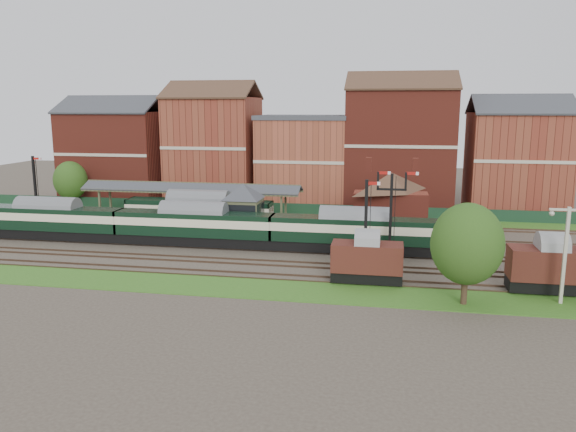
% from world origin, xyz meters
% --- Properties ---
extents(ground, '(160.00, 160.00, 0.00)m').
position_xyz_m(ground, '(0.00, 0.00, 0.00)').
color(ground, '#473D33').
rests_on(ground, ground).
extents(grass_back, '(90.00, 4.50, 0.06)m').
position_xyz_m(grass_back, '(0.00, 16.00, 0.03)').
color(grass_back, '#2D6619').
rests_on(grass_back, ground).
extents(grass_front, '(90.00, 5.00, 0.06)m').
position_xyz_m(grass_front, '(0.00, -12.00, 0.03)').
color(grass_front, '#2D6619').
rests_on(grass_front, ground).
extents(fence, '(90.00, 0.12, 1.50)m').
position_xyz_m(fence, '(0.00, 18.00, 0.75)').
color(fence, '#193823').
rests_on(fence, ground).
extents(platform, '(55.00, 3.40, 1.00)m').
position_xyz_m(platform, '(-5.00, 9.75, 0.50)').
color(platform, '#2D2D2D').
rests_on(platform, ground).
extents(signal_box, '(5.40, 5.40, 6.00)m').
position_xyz_m(signal_box, '(-3.00, 3.25, 3.19)').
color(signal_box, '#5C7452').
rests_on(signal_box, ground).
extents(brick_hut, '(3.20, 2.64, 2.94)m').
position_xyz_m(brick_hut, '(5.00, 3.25, 1.20)').
color(brick_hut, maroon).
rests_on(brick_hut, ground).
extents(station_building, '(8.10, 8.10, 5.90)m').
position_xyz_m(station_building, '(12.00, 9.75, 3.96)').
color(station_building, maroon).
rests_on(station_building, platform).
extents(canopy, '(26.00, 3.89, 4.08)m').
position_xyz_m(canopy, '(-11.00, 9.75, 4.58)').
color(canopy, '#4B4D30').
rests_on(canopy, platform).
extents(semaphore_bracket, '(3.60, 0.25, 8.18)m').
position_xyz_m(semaphore_bracket, '(12.04, -2.50, 4.63)').
color(semaphore_bracket, black).
rests_on(semaphore_bracket, ground).
extents(semaphore_platform_end, '(1.23, 0.25, 8.00)m').
position_xyz_m(semaphore_platform_end, '(-29.98, 8.00, 4.16)').
color(semaphore_platform_end, black).
rests_on(semaphore_platform_end, ground).
extents(semaphore_siding, '(1.23, 0.25, 8.00)m').
position_xyz_m(semaphore_siding, '(10.02, -7.00, 4.16)').
color(semaphore_siding, black).
rests_on(semaphore_siding, ground).
extents(yard_lamp, '(2.60, 0.22, 7.00)m').
position_xyz_m(yard_lamp, '(24.00, -11.50, 3.99)').
color(yard_lamp, beige).
rests_on(yard_lamp, ground).
extents(town_backdrop, '(69.00, 10.00, 16.00)m').
position_xyz_m(town_backdrop, '(-0.18, 25.00, 7.00)').
color(town_backdrop, maroon).
rests_on(town_backdrop, ground).
extents(dmu_train, '(47.84, 2.52, 3.67)m').
position_xyz_m(dmu_train, '(-7.24, 0.00, 2.17)').
color(dmu_train, black).
rests_on(dmu_train, ground).
extents(platform_railcar, '(16.50, 2.60, 3.80)m').
position_xyz_m(platform_railcar, '(-8.99, 6.50, 2.24)').
color(platform_railcar, black).
rests_on(platform_railcar, ground).
extents(goods_van_a, '(5.56, 2.41, 3.37)m').
position_xyz_m(goods_van_a, '(10.25, -9.00, 1.93)').
color(goods_van_a, black).
rests_on(goods_van_a, ground).
extents(goods_van_b, '(5.93, 2.57, 3.60)m').
position_xyz_m(goods_van_b, '(23.80, -9.00, 2.05)').
color(goods_van_b, black).
rests_on(goods_van_b, ground).
extents(tree_far, '(5.00, 5.00, 7.29)m').
position_xyz_m(tree_far, '(17.22, -12.83, 4.41)').
color(tree_far, '#382619').
rests_on(tree_far, ground).
extents(tree_back, '(4.47, 4.47, 6.53)m').
position_xyz_m(tree_back, '(-30.73, 16.81, 3.95)').
color(tree_back, '#382619').
rests_on(tree_back, ground).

